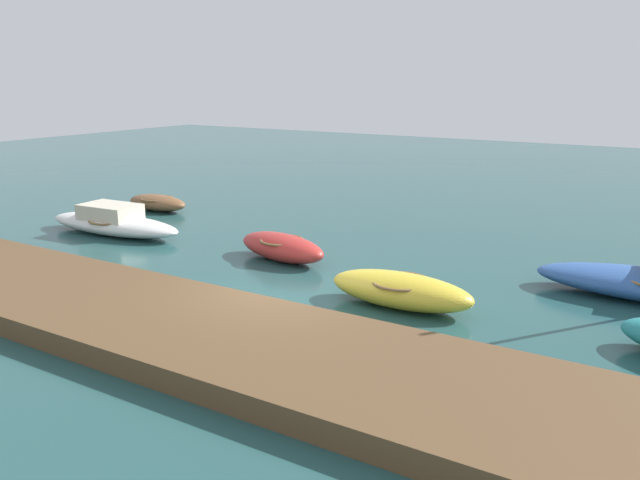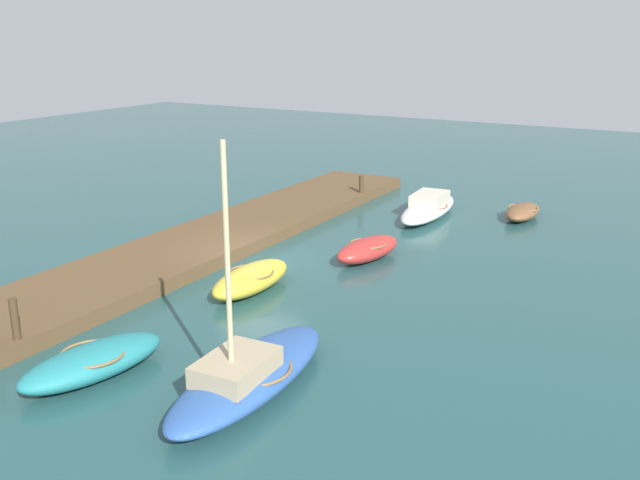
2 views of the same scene
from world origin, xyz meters
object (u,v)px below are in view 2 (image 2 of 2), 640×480
object	(u,v)px
motorboat_white	(429,207)
rowboat_red	(368,249)
mooring_post_mid_west	(15,319)
rowboat_yellow	(251,279)
mooring_post_west	(361,184)
rowboat_teal	(93,361)
dinghy_brown	(523,212)
sailboat_blue	(249,373)

from	to	relation	value
motorboat_white	rowboat_red	bearing A→B (deg)	-0.34
mooring_post_mid_west	motorboat_white	bearing A→B (deg)	168.27
rowboat_yellow	mooring_post_west	xyz separation A→B (m)	(-12.33, -2.38, 0.46)
rowboat_teal	dinghy_brown	distance (m)	20.22
sailboat_blue	rowboat_teal	distance (m)	3.81
motorboat_white	dinghy_brown	distance (m)	4.03
rowboat_red	mooring_post_west	xyz separation A→B (m)	(-7.70, -4.15, 0.47)
rowboat_yellow	mooring_post_west	distance (m)	12.57
rowboat_red	mooring_post_west	distance (m)	8.76
rowboat_yellow	sailboat_blue	xyz separation A→B (m)	(5.28, 3.68, 0.04)
sailboat_blue	mooring_post_west	world-z (taller)	sailboat_blue
sailboat_blue	rowboat_teal	xyz separation A→B (m)	(1.24, -3.60, -0.07)
sailboat_blue	mooring_post_mid_west	xyz separation A→B (m)	(1.41, -6.06, 0.55)
mooring_post_mid_west	dinghy_brown	bearing A→B (deg)	159.36
rowboat_teal	mooring_post_west	xyz separation A→B (m)	(-18.85, -2.46, 0.49)
rowboat_yellow	rowboat_teal	xyz separation A→B (m)	(6.52, 0.08, -0.02)
mooring_post_west	mooring_post_mid_west	xyz separation A→B (m)	(19.03, 0.00, 0.13)
mooring_post_mid_west	mooring_post_west	bearing A→B (deg)	180.00
sailboat_blue	rowboat_teal	world-z (taller)	sailboat_blue
rowboat_teal	mooring_post_west	distance (m)	19.02
rowboat_yellow	mooring_post_mid_west	world-z (taller)	mooring_post_mid_west
rowboat_red	rowboat_yellow	bearing A→B (deg)	-10.24
rowboat_yellow	mooring_post_mid_west	xyz separation A→B (m)	(6.69, -2.38, 0.60)
rowboat_teal	mooring_post_mid_west	world-z (taller)	mooring_post_mid_west
rowboat_yellow	motorboat_white	size ratio (longest dim) A/B	0.64
sailboat_blue	rowboat_teal	size ratio (longest dim) A/B	1.51
sailboat_blue	motorboat_white	size ratio (longest dim) A/B	1.05
motorboat_white	rowboat_teal	world-z (taller)	motorboat_white
dinghy_brown	mooring_post_mid_west	world-z (taller)	mooring_post_mid_west
rowboat_teal	dinghy_brown	world-z (taller)	rowboat_teal
rowboat_yellow	mooring_post_mid_west	size ratio (longest dim) A/B	3.31
sailboat_blue	mooring_post_west	bearing A→B (deg)	-164.18
rowboat_teal	rowboat_red	size ratio (longest dim) A/B	1.17
motorboat_white	rowboat_red	distance (m)	6.80
motorboat_white	rowboat_teal	bearing A→B (deg)	-7.78
dinghy_brown	mooring_post_west	world-z (taller)	mooring_post_west
motorboat_white	mooring_post_west	distance (m)	3.90
rowboat_yellow	dinghy_brown	world-z (taller)	rowboat_yellow
rowboat_yellow	mooring_post_west	bearing A→B (deg)	-169.42
rowboat_red	dinghy_brown	bearing A→B (deg)	169.36
dinghy_brown	mooring_post_west	size ratio (longest dim) A/B	3.56
dinghy_brown	mooring_post_mid_west	size ratio (longest dim) A/B	2.68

